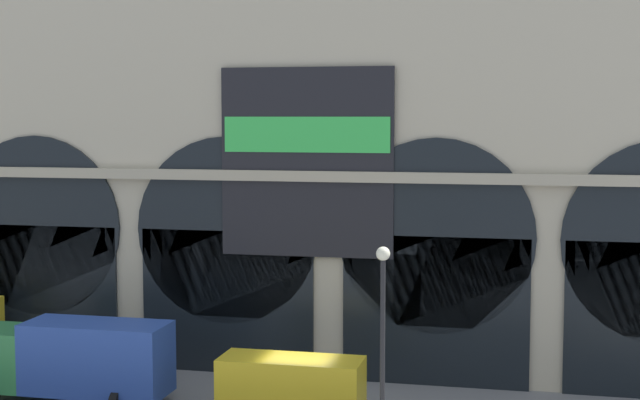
{
  "coord_description": "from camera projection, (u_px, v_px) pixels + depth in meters",
  "views": [
    {
      "loc": [
        8.36,
        -33.11,
        10.9
      ],
      "look_at": [
        -0.37,
        5.0,
        7.47
      ],
      "focal_mm": 53.56,
      "sensor_mm": 36.0,
      "label": 1
    }
  ],
  "objects": [
    {
      "name": "station_building",
      "position": [
        340.0,
        137.0,
        40.95
      ],
      "size": [
        45.89,
        4.58,
        20.73
      ],
      "color": "#B2A891",
      "rests_on": "ground"
    },
    {
      "name": "box_truck_midwest",
      "position": [
        75.0,
        358.0,
        36.41
      ],
      "size": [
        7.5,
        2.91,
        3.12
      ],
      "color": "#2D7A42",
      "rests_on": "ground"
    },
    {
      "name": "van_center",
      "position": [
        291.0,
        384.0,
        34.52
      ],
      "size": [
        5.2,
        2.48,
        2.2
      ],
      "color": "gold",
      "rests_on": "ground"
    },
    {
      "name": "street_lamp_quayside",
      "position": [
        383.0,
        326.0,
        29.62
      ],
      "size": [
        0.44,
        0.44,
        6.9
      ],
      "color": "black",
      "rests_on": "ground"
    }
  ]
}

